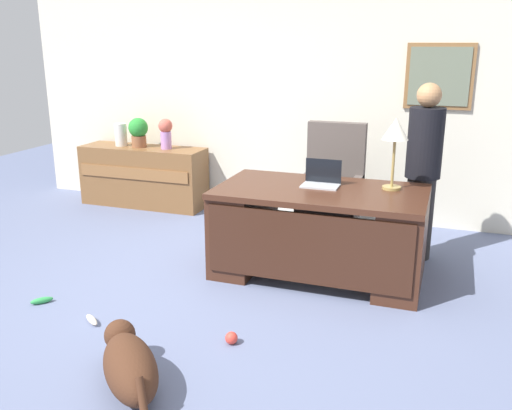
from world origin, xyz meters
name	(u,v)px	position (x,y,z in m)	size (l,w,h in m)	color
ground_plane	(209,301)	(0.00, 0.00, 0.00)	(12.00, 12.00, 0.00)	slate
back_wall	(300,100)	(0.01, 2.60, 1.35)	(7.00, 0.16, 2.70)	beige
desk	(319,229)	(0.69, 0.81, 0.43)	(1.78, 1.00, 0.79)	#422316
credenza	(144,176)	(-1.90, 2.25, 0.37)	(1.58, 0.50, 0.74)	brown
armchair	(332,190)	(0.59, 1.80, 0.52)	(0.60, 0.59, 1.20)	#564C47
person_standing	(423,171)	(1.48, 1.55, 0.85)	(0.32, 0.32, 1.65)	#262323
dog_lying	(129,364)	(0.02, -1.20, 0.15)	(0.68, 0.70, 0.30)	#472819
laptop	(322,179)	(0.67, 0.95, 0.84)	(0.32, 0.22, 0.22)	#B2B5BA
desk_lamp	(395,134)	(1.26, 1.03, 1.26)	(0.22, 0.22, 0.61)	#9E8447
vase_with_flowers	(166,132)	(-1.56, 2.25, 0.95)	(0.17, 0.17, 0.37)	#B983C7
vase_empty	(121,135)	(-2.19, 2.25, 0.88)	(0.15, 0.15, 0.28)	silver
potted_plant	(138,131)	(-1.94, 2.25, 0.94)	(0.24, 0.24, 0.36)	brown
dog_toy_ball	(231,338)	(0.41, -0.54, 0.04)	(0.09, 0.09, 0.09)	#E53F33
dog_toy_bone	(42,301)	(-1.24, -0.48, 0.03)	(0.17, 0.05, 0.05)	green
dog_toy_plush	(92,320)	(-0.67, -0.61, 0.03)	(0.18, 0.05, 0.05)	beige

